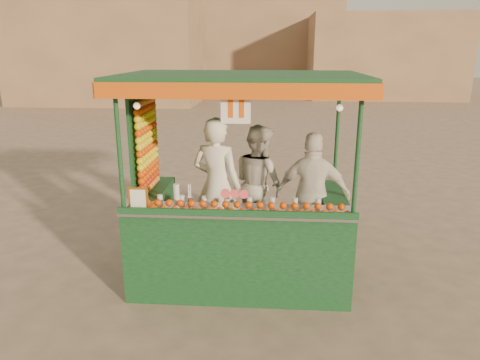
# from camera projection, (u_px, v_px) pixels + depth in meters

# --- Properties ---
(ground) EXTENTS (90.00, 90.00, 0.00)m
(ground) POSITION_uv_depth(u_px,v_px,m) (258.00, 267.00, 6.32)
(ground) COLOR brown
(ground) RESTS_ON ground
(building_left) EXTENTS (10.00, 6.00, 6.00)m
(building_left) POSITION_uv_depth(u_px,v_px,m) (111.00, 48.00, 25.22)
(building_left) COLOR #997657
(building_left) RESTS_ON ground
(building_right) EXTENTS (9.00, 6.00, 5.00)m
(building_right) POSITION_uv_depth(u_px,v_px,m) (382.00, 56.00, 28.11)
(building_right) COLOR #997657
(building_right) RESTS_ON ground
(building_center) EXTENTS (14.00, 7.00, 7.00)m
(building_center) POSITION_uv_depth(u_px,v_px,m) (245.00, 41.00, 34.18)
(building_center) COLOR #997657
(building_center) RESTS_ON ground
(juice_cart) EXTENTS (2.95, 1.91, 2.68)m
(juice_cart) POSITION_uv_depth(u_px,v_px,m) (235.00, 218.00, 5.76)
(juice_cart) COLOR #0D3218
(juice_cart) RESTS_ON ground
(vendor_left) EXTENTS (0.77, 0.62, 1.82)m
(vendor_left) POSITION_uv_depth(u_px,v_px,m) (217.00, 186.00, 5.91)
(vendor_left) COLOR white
(vendor_left) RESTS_ON ground
(vendor_middle) EXTENTS (0.98, 1.02, 1.66)m
(vendor_middle) POSITION_uv_depth(u_px,v_px,m) (259.00, 183.00, 6.29)
(vendor_middle) COLOR beige
(vendor_middle) RESTS_ON ground
(vendor_right) EXTENTS (1.01, 0.52, 1.65)m
(vendor_right) POSITION_uv_depth(u_px,v_px,m) (313.00, 195.00, 5.82)
(vendor_right) COLOR white
(vendor_right) RESTS_ON ground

